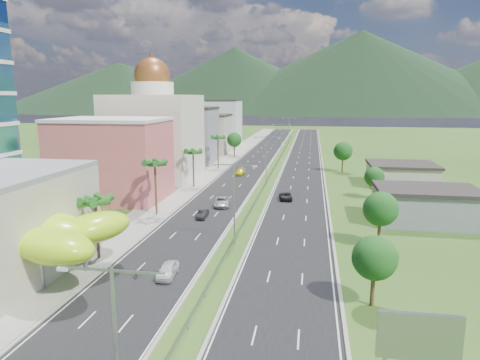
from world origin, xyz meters
The scene contains 35 objects.
ground centered at (0.00, 0.00, 0.00)m, with size 500.00×500.00×0.00m, color #2D5119.
road_left centered at (-7.50, 90.00, 0.02)m, with size 11.00×260.00×0.04m, color black.
road_right centered at (7.50, 90.00, 0.02)m, with size 11.00×260.00×0.04m, color black.
sidewalk_left centered at (-17.00, 90.00, 0.06)m, with size 7.00×260.00×0.12m, color gray.
median_guardrail centered at (0.00, 71.99, 0.62)m, with size 0.10×216.06×0.76m.
streetlight_median_a centered at (0.00, -25.00, 6.75)m, with size 6.04×0.25×11.00m.
streetlight_median_b centered at (0.00, 10.00, 6.75)m, with size 6.04×0.25×11.00m.
streetlight_median_c centered at (0.00, 50.00, 6.75)m, with size 6.04×0.25×11.00m.
streetlight_median_d centered at (0.00, 95.00, 6.75)m, with size 6.04×0.25×11.00m.
streetlight_median_e centered at (0.00, 140.00, 6.75)m, with size 6.04×0.25×11.00m.
lime_canopy centered at (-20.00, -4.00, 4.99)m, with size 18.00×15.00×7.40m.
pink_shophouse centered at (-28.00, 32.00, 7.50)m, with size 20.00×15.00×15.00m, color #D75C58.
domed_building centered at (-28.00, 55.00, 11.35)m, with size 20.00×20.00×28.70m.
midrise_grey centered at (-27.00, 80.00, 8.00)m, with size 16.00×15.00×16.00m, color gray.
midrise_beige centered at (-27.00, 102.00, 6.50)m, with size 16.00×15.00×13.00m, color #A89F8A.
midrise_white centered at (-27.00, 125.00, 9.00)m, with size 16.00×15.00×18.00m, color silver.
billboard centered at (17.00, -18.00, 4.42)m, with size 5.20×0.35×6.20m.
shed_near centered at (28.00, 25.00, 2.50)m, with size 15.00×10.00×5.00m, color gray.
shed_far centered at (30.00, 55.00, 2.20)m, with size 14.00×12.00×4.40m, color #A89F8A.
palm_tree_b centered at (-15.50, 2.00, 7.06)m, with size 3.60×3.60×8.10m.
palm_tree_c centered at (-15.50, 22.00, 8.50)m, with size 3.60×3.60×9.60m.
palm_tree_d centered at (-15.50, 45.00, 7.54)m, with size 3.60×3.60×8.60m.
palm_tree_e centered at (-15.50, 70.00, 8.31)m, with size 3.60×3.60×9.40m.
leafy_tree_lfar centered at (-15.50, 95.00, 5.58)m, with size 4.90×4.90×8.05m.
leafy_tree_ra centered at (16.00, -5.00, 4.78)m, with size 4.20×4.20×6.90m.
leafy_tree_rb centered at (19.00, 12.00, 5.18)m, with size 4.55×4.55×7.47m.
leafy_tree_rc centered at (22.00, 40.00, 4.37)m, with size 3.85×3.85×6.33m.
leafy_tree_rd centered at (18.00, 70.00, 5.58)m, with size 4.90×4.90×8.05m.
mountain_ridge centered at (60.00, 450.00, 0.00)m, with size 860.00×140.00×90.00m, color black, non-canonical shape.
car_white_near_left centered at (-5.32, -1.85, 0.80)m, with size 1.78×4.43×1.51m, color white.
car_dark_left centered at (-7.39, 21.45, 0.69)m, with size 1.38×3.95×1.30m, color black.
car_silver_mid_left centered at (-5.84, 29.50, 0.84)m, with size 2.65×5.74×1.60m, color #AAACB2.
car_yellow_far_left centered at (-7.85, 61.24, 0.77)m, with size 2.05×5.04×1.46m, color gold.
car_dark_far_right centered at (5.20, 36.56, 0.74)m, with size 2.34×5.07×1.41m, color black.
motorcycle centered at (-8.51, -2.41, 0.63)m, with size 0.56×1.85×1.18m, color black.
Camera 1 is at (9.91, -44.18, 19.53)m, focal length 32.00 mm.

